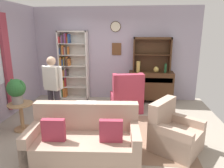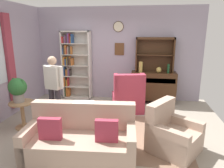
{
  "view_description": "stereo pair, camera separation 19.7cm",
  "coord_description": "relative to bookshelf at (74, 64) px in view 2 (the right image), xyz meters",
  "views": [
    {
      "loc": [
        0.56,
        -4.2,
        2.1
      ],
      "look_at": [
        0.1,
        0.2,
        0.95
      ],
      "focal_mm": 32.96,
      "sensor_mm": 36.0,
      "label": 1
    },
    {
      "loc": [
        0.76,
        -4.18,
        2.1
      ],
      "look_at": [
        0.1,
        0.2,
        0.95
      ],
      "focal_mm": 32.96,
      "sensor_mm": 36.0,
      "label": 2
    }
  ],
  "objects": [
    {
      "name": "ground_plane",
      "position": [
        1.35,
        -1.94,
        -1.09
      ],
      "size": [
        5.4,
        4.6,
        0.02
      ],
      "primitive_type": "cube",
      "color": "#9E9384"
    },
    {
      "name": "wall_back",
      "position": [
        1.36,
        0.19,
        0.32
      ],
      "size": [
        5.0,
        0.09,
        2.8
      ],
      "color": "#A399AD",
      "rests_on": "ground_plane"
    },
    {
      "name": "area_rug",
      "position": [
        1.55,
        -2.24,
        -1.08
      ],
      "size": [
        3.0,
        1.99,
        0.01
      ],
      "primitive_type": "cube",
      "color": "#846651",
      "rests_on": "ground_plane"
    },
    {
      "name": "bookshelf",
      "position": [
        0.0,
        0.0,
        0.0
      ],
      "size": [
        0.9,
        0.3,
        2.1
      ],
      "color": "silver",
      "rests_on": "ground_plane"
    },
    {
      "name": "sideboard",
      "position": [
        2.45,
        -0.08,
        -0.57
      ],
      "size": [
        1.3,
        0.45,
        0.92
      ],
      "color": "#422816",
      "rests_on": "ground_plane"
    },
    {
      "name": "sideboard_hutch",
      "position": [
        2.45,
        0.03,
        0.48
      ],
      "size": [
        1.1,
        0.26,
        1.0
      ],
      "color": "#422816",
      "rests_on": "sideboard"
    },
    {
      "name": "vase_tall",
      "position": [
        2.06,
        -0.16,
        -0.0
      ],
      "size": [
        0.11,
        0.11,
        0.32
      ],
      "primitive_type": "cylinder",
      "color": "tan",
      "rests_on": "sideboard"
    },
    {
      "name": "vase_round",
      "position": [
        2.58,
        -0.15,
        -0.08
      ],
      "size": [
        0.15,
        0.15,
        0.17
      ],
      "primitive_type": "ellipsoid",
      "color": "tan",
      "rests_on": "sideboard"
    },
    {
      "name": "bottle_wine",
      "position": [
        2.84,
        -0.17,
        -0.03
      ],
      "size": [
        0.07,
        0.07,
        0.27
      ],
      "primitive_type": "cylinder",
      "color": "#194223",
      "rests_on": "sideboard"
    },
    {
      "name": "couch_floral",
      "position": [
        1.14,
        -3.13,
        -0.77
      ],
      "size": [
        1.86,
        0.98,
        0.9
      ],
      "color": "tan",
      "rests_on": "ground_plane"
    },
    {
      "name": "armchair_floral",
      "position": [
        2.68,
        -2.68,
        -0.79
      ],
      "size": [
        1.07,
        1.06,
        0.88
      ],
      "color": "tan",
      "rests_on": "ground_plane"
    },
    {
      "name": "wingback_chair",
      "position": [
        1.77,
        -0.92,
        -0.7
      ],
      "size": [
        0.94,
        0.95,
        1.05
      ],
      "color": "#A33347",
      "rests_on": "ground_plane"
    },
    {
      "name": "plant_stand",
      "position": [
        -0.46,
        -2.25,
        -0.71
      ],
      "size": [
        0.52,
        0.52,
        0.6
      ],
      "color": "#A87F56",
      "rests_on": "ground_plane"
    },
    {
      "name": "potted_plant_large",
      "position": [
        -0.51,
        -2.25,
        -0.17
      ],
      "size": [
        0.38,
        0.38,
        0.53
      ],
      "color": "gray",
      "rests_on": "plant_stand"
    },
    {
      "name": "person_reading",
      "position": [
        0.13,
        -1.86,
        -0.17
      ],
      "size": [
        0.52,
        0.28,
        1.56
      ],
      "color": "#38333D",
      "rests_on": "ground_plane"
    },
    {
      "name": "coffee_table",
      "position": [
        1.12,
        -2.29,
        -0.73
      ],
      "size": [
        0.8,
        0.5,
        0.42
      ],
      "color": "#422816",
      "rests_on": "ground_plane"
    },
    {
      "name": "book_stack",
      "position": [
        0.98,
        -2.23,
        -0.62
      ],
      "size": [
        0.16,
        0.15,
        0.1
      ],
      "color": "#B22D33",
      "rests_on": "coffee_table"
    }
  ]
}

